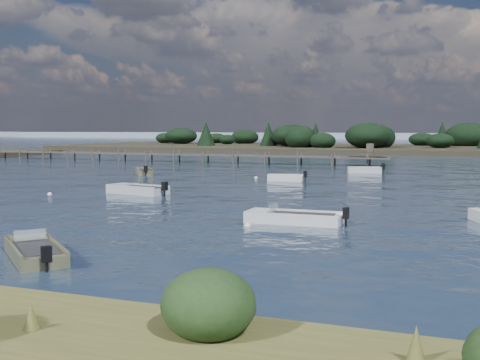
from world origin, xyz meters
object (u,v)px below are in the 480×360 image
at_px(tender_far_grey_b, 364,171).
at_px(dinghy_mid_white_a, 294,220).
at_px(dinghy_near_olive, 35,254).
at_px(tender_far_white, 285,179).
at_px(tender_far_grey, 144,173).
at_px(jetty, 177,155).
at_px(dinghy_mid_grey, 138,191).

height_order(tender_far_grey_b, dinghy_mid_white_a, tender_far_grey_b).
xyz_separation_m(dinghy_near_olive, tender_far_white, (-0.67, 32.71, 0.02)).
xyz_separation_m(tender_far_grey_b, tender_far_grey, (-19.95, -9.59, -0.00)).
relative_size(tender_far_grey, jetty, 0.06).
bearing_deg(dinghy_mid_white_a, dinghy_near_olive, -120.30).
xyz_separation_m(tender_far_white, tender_far_grey, (-15.10, 2.01, 0.01)).
bearing_deg(jetty, tender_far_grey, -71.37).
distance_m(tender_far_white, tender_far_grey_b, 12.58).
bearing_deg(tender_far_white, tender_far_grey_b, 67.30).
relative_size(dinghy_near_olive, jetty, 0.06).
bearing_deg(jetty, dinghy_mid_white_a, -56.91).
distance_m(dinghy_mid_grey, tender_far_white, 14.93).
relative_size(tender_far_grey_b, dinghy_mid_white_a, 0.76).
bearing_deg(dinghy_mid_white_a, tender_far_white, 107.74).
bearing_deg(tender_far_grey, tender_far_grey_b, 25.68).
xyz_separation_m(dinghy_mid_white_a, jetty, (-29.09, 44.65, 0.84)).
height_order(tender_far_grey, dinghy_mid_white_a, tender_far_grey).
distance_m(tender_far_white, jetty, 31.73).
height_order(dinghy_mid_grey, dinghy_mid_white_a, dinghy_mid_grey).
height_order(tender_far_white, dinghy_mid_white_a, dinghy_mid_white_a).
relative_size(tender_far_white, tender_far_grey, 0.94).
bearing_deg(dinghy_mid_grey, tender_far_grey_b, 65.20).
bearing_deg(jetty, tender_far_grey_b, -22.49).
xyz_separation_m(dinghy_near_olive, tender_far_grey, (-15.77, 34.72, 0.03)).
xyz_separation_m(tender_far_white, jetty, (-22.09, 22.76, 0.82)).
distance_m(tender_far_grey, jetty, 21.91).
distance_m(dinghy_mid_grey, dinghy_mid_white_a, 16.12).
height_order(tender_far_grey_b, jetty, jetty).
distance_m(tender_far_grey_b, tender_far_grey, 22.14).
bearing_deg(tender_far_white, dinghy_mid_grey, -116.56).
relative_size(dinghy_near_olive, tender_far_white, 1.22).
xyz_separation_m(dinghy_mid_grey, jetty, (-15.42, 36.12, 0.82)).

